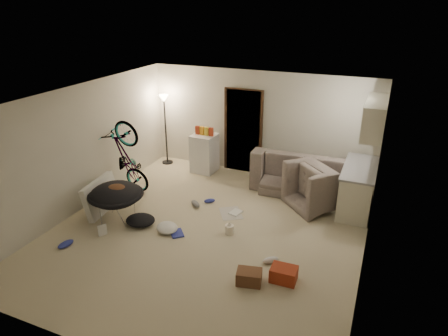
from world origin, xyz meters
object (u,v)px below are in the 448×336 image
at_px(drink_case_a, 249,277).
at_px(juicer, 229,229).
at_px(kitchen_counter, 357,189).
at_px(sofa, 305,176).
at_px(saucer_chair, 116,199).
at_px(drink_case_b, 284,274).
at_px(mini_fridge, 204,153).
at_px(floor_lamp, 165,115).
at_px(bicycle, 128,173).
at_px(tv_box, 101,196).
at_px(armchair, 323,190).

distance_m(drink_case_a, juicer, 1.43).
xyz_separation_m(kitchen_counter, sofa, (-1.17, 0.45, -0.10)).
relative_size(saucer_chair, drink_case_b, 2.67).
bearing_deg(mini_fridge, sofa, 0.59).
bearing_deg(sofa, kitchen_counter, 157.20).
bearing_deg(drink_case_b, drink_case_a, -152.89).
relative_size(drink_case_b, juicer, 1.67).
distance_m(kitchen_counter, drink_case_a, 3.33).
bearing_deg(floor_lamp, sofa, -3.13).
height_order(floor_lamp, bicycle, floor_lamp).
bearing_deg(tv_box, sofa, 28.99).
relative_size(sofa, juicer, 9.69).
height_order(mini_fridge, drink_case_b, mini_fridge).
relative_size(floor_lamp, saucer_chair, 1.71).
distance_m(kitchen_counter, juicer, 2.80).
distance_m(kitchen_counter, sofa, 1.25).
relative_size(tv_box, drink_case_b, 2.58).
bearing_deg(mini_fridge, floor_lamp, 177.81).
relative_size(saucer_chair, tv_box, 1.04).
bearing_deg(drink_case_b, sofa, 95.24).
xyz_separation_m(kitchen_counter, drink_case_b, (-0.76, -2.82, -0.33)).
distance_m(mini_fridge, drink_case_b, 4.49).
height_order(kitchen_counter, bicycle, bicycle).
xyz_separation_m(kitchen_counter, tv_box, (-4.73, -2.12, -0.10)).
distance_m(bicycle, saucer_chair, 1.22).
xyz_separation_m(floor_lamp, kitchen_counter, (4.83, -0.65, -0.87)).
relative_size(kitchen_counter, mini_fridge, 1.59).
bearing_deg(juicer, sofa, 69.88).
bearing_deg(tv_box, drink_case_b, -16.83).
height_order(drink_case_b, juicer, juicer).
bearing_deg(bicycle, juicer, -99.96).
relative_size(kitchen_counter, saucer_chair, 1.42).
xyz_separation_m(tv_box, drink_case_b, (3.97, -0.70, -0.22)).
distance_m(armchair, mini_fridge, 3.11).
height_order(armchair, drink_case_b, armchair).
distance_m(kitchen_counter, armchair, 0.68).
bearing_deg(mini_fridge, drink_case_b, -46.07).
height_order(mini_fridge, juicer, mini_fridge).
distance_m(kitchen_counter, bicycle, 4.87).
xyz_separation_m(bicycle, tv_box, (0.00, -0.95, -0.12)).
bearing_deg(armchair, drink_case_a, 123.95).
bearing_deg(kitchen_counter, mini_fridge, 171.54).
bearing_deg(drink_case_a, sofa, 76.63).
bearing_deg(armchair, sofa, -4.54).
bearing_deg(saucer_chair, drink_case_a, -14.92).
bearing_deg(tv_box, armchair, 19.24).
distance_m(floor_lamp, armchair, 4.35).
xyz_separation_m(armchair, drink_case_a, (-0.56, -2.95, -0.23)).
bearing_deg(kitchen_counter, sofa, 158.91).
bearing_deg(drink_case_a, kitchen_counter, 55.91).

